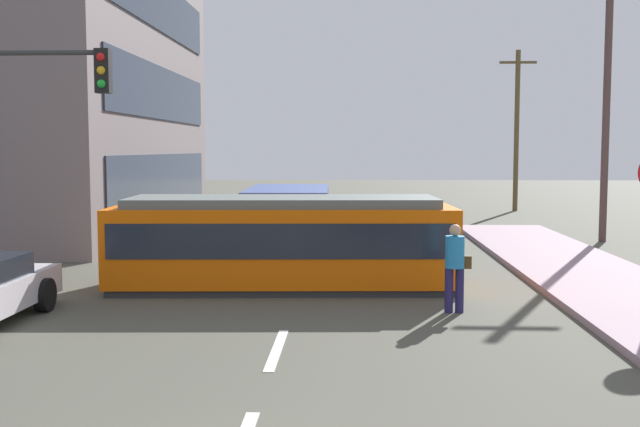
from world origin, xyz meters
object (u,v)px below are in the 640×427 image
at_px(streetcar_tram, 283,241).
at_px(utility_pole_far, 517,127).
at_px(pedestrian_crossing, 455,263).
at_px(utility_pole_mid, 606,106).
at_px(traffic_light_mast, 24,123).
at_px(city_bus, 288,213).

bearing_deg(streetcar_tram, utility_pole_far, 65.61).
bearing_deg(pedestrian_crossing, utility_pole_far, 75.37).
bearing_deg(utility_pole_mid, streetcar_tram, -138.43).
bearing_deg(traffic_light_mast, pedestrian_crossing, -1.81).
relative_size(pedestrian_crossing, utility_pole_far, 0.21).
xyz_separation_m(streetcar_tram, pedestrian_crossing, (3.45, -2.44, -0.10)).
relative_size(traffic_light_mast, utility_pole_far, 0.65).
distance_m(city_bus, traffic_light_mast, 10.73).
distance_m(pedestrian_crossing, traffic_light_mast, 8.65).
bearing_deg(streetcar_tram, traffic_light_mast, -155.51).
xyz_separation_m(pedestrian_crossing, utility_pole_far, (6.19, 23.71, 3.19)).
xyz_separation_m(streetcar_tram, city_bus, (-0.50, 7.32, 0.01)).
height_order(pedestrian_crossing, utility_pole_far, utility_pole_far).
height_order(traffic_light_mast, utility_pole_mid, utility_pole_mid).
relative_size(utility_pole_mid, utility_pole_far, 1.08).
relative_size(city_bus, traffic_light_mast, 1.09).
bearing_deg(pedestrian_crossing, city_bus, 112.03).
height_order(streetcar_tram, city_bus, streetcar_tram).
relative_size(streetcar_tram, city_bus, 1.37).
xyz_separation_m(traffic_light_mast, utility_pole_far, (14.43, 23.45, 0.56)).
bearing_deg(city_bus, utility_pole_far, 53.98).
bearing_deg(streetcar_tram, utility_pole_mid, 41.57).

